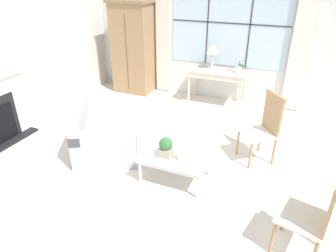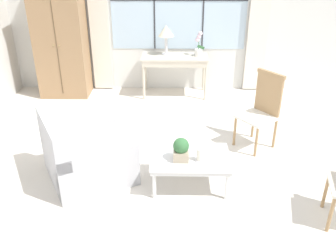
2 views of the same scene
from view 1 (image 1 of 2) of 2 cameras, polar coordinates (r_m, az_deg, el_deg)
The scene contains 13 objects.
ground_plane at distance 4.31m, azimuth 0.44°, elevation -8.76°, with size 14.00×14.00×0.00m, color silver.
wall_back_windowed at distance 6.47m, azimuth 11.36°, elevation 16.81°, with size 7.20×0.14×2.80m.
wall_left at distance 5.90m, azimuth -26.03°, elevation 13.62°, with size 0.06×7.20×2.80m, color silver.
armoire at distance 6.96m, azimuth -6.75°, elevation 14.58°, with size 0.92×0.60×2.01m.
console_table at distance 6.34m, azimuth 9.43°, elevation 9.65°, with size 1.16×0.53×0.73m.
table_lamp at distance 6.31m, azimuth 8.55°, elevation 14.18°, with size 0.27×0.27×0.52m.
potted_orchid at distance 6.20m, azimuth 13.39°, elevation 11.27°, with size 0.17×0.14×0.43m.
armchair_upholstered at distance 4.68m, azimuth -12.05°, elevation -2.32°, with size 1.26×1.27×0.84m.
side_chair_wooden at distance 4.54m, azimuth 18.00°, elevation 0.25°, with size 0.62×0.62×1.04m.
accent_chair_wooden at distance 3.20m, azimuth 26.45°, elevation -14.55°, with size 0.53×0.53×1.00m.
coffee_table at distance 3.99m, azimuth 1.40°, elevation -5.98°, with size 0.90×0.62×0.39m.
potted_plant_small at distance 3.88m, azimuth -0.44°, elevation -4.00°, with size 0.18×0.18×0.27m.
pillar_candle at distance 3.83m, azimuth 2.43°, elevation -5.61°, with size 0.12×0.12×0.16m.
Camera 1 is at (1.33, -3.21, 2.55)m, focal length 32.00 mm.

